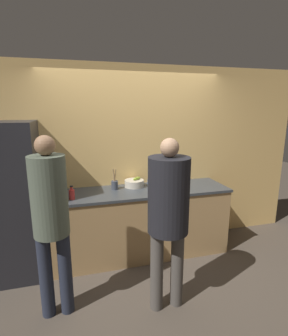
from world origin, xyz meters
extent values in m
plane|color=#4C4238|center=(0.00, 0.00, 0.00)|extent=(14.00, 14.00, 0.00)
cube|color=#E0B266|center=(0.00, 0.72, 1.30)|extent=(5.20, 0.06, 2.60)
cube|color=tan|center=(0.00, 0.39, 0.45)|extent=(2.40, 0.67, 0.90)
cube|color=#383D42|center=(0.00, 0.39, 0.92)|extent=(2.43, 0.70, 0.03)
cube|color=#232328|center=(-1.58, 0.36, 0.94)|extent=(0.67, 0.69, 1.87)
cylinder|color=#232838|center=(-1.16, -0.49, 0.43)|extent=(0.13, 0.13, 0.86)
cylinder|color=#232838|center=(-0.98, -0.49, 0.43)|extent=(0.13, 0.13, 0.86)
cylinder|color=#515B4C|center=(-1.07, -0.49, 1.23)|extent=(0.33, 0.33, 0.75)
sphere|color=#936B4C|center=(-1.07, -0.49, 1.70)|extent=(0.18, 0.18, 0.18)
cylinder|color=#4C4742|center=(-0.10, -0.69, 0.42)|extent=(0.13, 0.13, 0.84)
cylinder|color=#4C4742|center=(0.12, -0.69, 0.42)|extent=(0.13, 0.13, 0.84)
cylinder|color=black|center=(0.01, -0.69, 1.21)|extent=(0.40, 0.40, 0.74)
sphere|color=tan|center=(0.01, -0.69, 1.66)|extent=(0.18, 0.18, 0.18)
cylinder|color=beige|center=(-0.04, 0.53, 0.99)|extent=(0.27, 0.27, 0.10)
ellipsoid|color=#99BC38|center=(0.00, 0.53, 1.06)|extent=(0.15, 0.12, 0.04)
cylinder|color=#3D424C|center=(-0.32, 0.49, 1.00)|extent=(0.09, 0.09, 0.12)
cylinder|color=#99754C|center=(-0.33, 0.49, 1.11)|extent=(0.01, 0.05, 0.24)
cylinder|color=#99754C|center=(-0.31, 0.49, 1.11)|extent=(0.03, 0.05, 0.24)
cylinder|color=#99754C|center=(-0.32, 0.48, 1.11)|extent=(0.05, 0.01, 0.24)
cylinder|color=red|center=(-0.88, 0.23, 1.00)|extent=(0.07, 0.07, 0.12)
cylinder|color=red|center=(-0.88, 0.23, 1.08)|extent=(0.03, 0.03, 0.04)
cylinder|color=black|center=(-0.88, 0.23, 1.10)|extent=(0.03, 0.03, 0.01)
cylinder|color=white|center=(0.18, 0.31, 0.99)|extent=(0.08, 0.08, 0.09)
cylinder|color=#335184|center=(0.19, 0.51, 0.99)|extent=(0.08, 0.08, 0.10)
camera|label=1|loc=(-0.84, -2.89, 2.01)|focal=28.00mm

